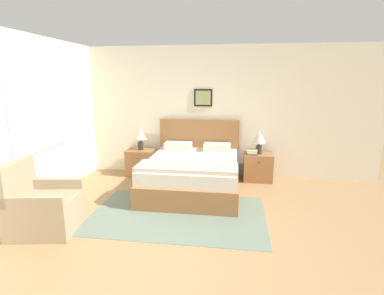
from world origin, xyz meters
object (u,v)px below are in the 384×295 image
object	(u,v)px
bed	(193,173)
nightstand_near_window	(141,162)
table_lamp_near_window	(140,135)
armchair	(42,208)
nightstand_by_door	(258,167)
table_lamp_by_door	(259,138)

from	to	relation	value
bed	nightstand_near_window	bearing A→B (deg)	148.04
table_lamp_near_window	bed	bearing A→B (deg)	-32.43
armchair	nightstand_near_window	distance (m)	2.51
bed	armchair	size ratio (longest dim) A/B	2.08
bed	nightstand_by_door	bearing A→B (deg)	31.96
nightstand_near_window	bed	bearing A→B (deg)	-31.96
table_lamp_by_door	table_lamp_near_window	bearing A→B (deg)	180.00
armchair	nightstand_by_door	bearing A→B (deg)	120.35
nightstand_near_window	table_lamp_by_door	size ratio (longest dim) A/B	1.23
table_lamp_near_window	table_lamp_by_door	size ratio (longest dim) A/B	1.00
nightstand_near_window	nightstand_by_door	world-z (taller)	same
bed	nightstand_near_window	size ratio (longest dim) A/B	3.54
armchair	table_lamp_near_window	world-z (taller)	table_lamp_near_window
table_lamp_near_window	nightstand_by_door	bearing A→B (deg)	-0.30
nightstand_near_window	table_lamp_near_window	xyz separation A→B (m)	(0.00, 0.01, 0.57)
nightstand_by_door	table_lamp_near_window	xyz separation A→B (m)	(-2.37, 0.01, 0.57)
nightstand_by_door	table_lamp_by_door	bearing A→B (deg)	77.09
nightstand_near_window	table_lamp_by_door	xyz separation A→B (m)	(2.37, 0.01, 0.57)
nightstand_by_door	table_lamp_by_door	world-z (taller)	table_lamp_by_door
armchair	nightstand_near_window	size ratio (longest dim) A/B	1.70
bed	nightstand_near_window	distance (m)	1.40
bed	armchair	bearing A→B (deg)	-135.47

